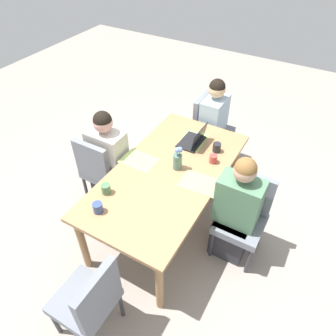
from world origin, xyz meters
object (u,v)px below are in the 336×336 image
(laptop_head_left_left_mid, at_px, (194,140))
(person_far_left_near, at_px, (236,214))
(person_head_left_left_mid, at_px, (213,128))
(chair_near_left_far, at_px, (101,168))
(person_near_left_far, at_px, (109,164))
(chair_far_left_near, at_px, (244,213))
(chair_head_right_right_near, at_px, (90,300))
(chair_head_left_left_mid, at_px, (209,126))
(flower_vase, at_px, (178,159))
(coffee_mug_near_left, at_px, (98,208))
(dining_table, at_px, (168,178))
(coffee_mug_centre_left, at_px, (106,189))
(coffee_mug_near_right, at_px, (213,159))
(coffee_mug_centre_right, at_px, (217,147))

(laptop_head_left_left_mid, bearing_deg, person_far_left_near, 54.10)
(person_far_left_near, xyz_separation_m, laptop_head_left_left_mid, (-0.51, -0.71, 0.27))
(person_head_left_left_mid, relative_size, chair_near_left_far, 1.33)
(chair_near_left_far, xyz_separation_m, person_near_left_far, (-0.07, 0.06, 0.03))
(chair_far_left_near, height_order, chair_head_right_right_near, same)
(chair_head_left_left_mid, bearing_deg, chair_near_left_far, -27.37)
(chair_head_left_left_mid, xyz_separation_m, laptop_head_left_left_mid, (0.74, 0.12, 0.29))
(person_far_left_near, bearing_deg, flower_vase, -96.46)
(laptop_head_left_left_mid, bearing_deg, chair_far_left_near, 60.31)
(person_head_left_left_mid, relative_size, coffee_mug_near_left, 12.63)
(dining_table, bearing_deg, coffee_mug_centre_left, -33.78)
(person_near_left_far, bearing_deg, chair_far_left_near, 93.70)
(person_far_left_near, distance_m, coffee_mug_centre_left, 1.23)
(dining_table, relative_size, coffee_mug_near_right, 22.23)
(person_head_left_left_mid, relative_size, coffee_mug_centre_right, 12.23)
(chair_far_left_near, relative_size, chair_head_left_left_mid, 1.00)
(chair_near_left_far, xyz_separation_m, laptop_head_left_left_mid, (-0.61, 0.82, 0.29))
(coffee_mug_near_right, bearing_deg, chair_near_left_far, -69.10)
(person_head_left_left_mid, xyz_separation_m, coffee_mug_near_left, (1.94, -0.23, 0.27))
(coffee_mug_centre_left, bearing_deg, chair_near_left_far, -133.63)
(chair_head_right_right_near, distance_m, flower_vase, 1.44)
(coffee_mug_centre_right, bearing_deg, coffee_mug_near_right, 12.60)
(person_far_left_near, height_order, coffee_mug_centre_right, person_far_left_near)
(chair_far_left_near, xyz_separation_m, flower_vase, (-0.00, -0.73, 0.37))
(chair_far_left_near, relative_size, flower_vase, 3.45)
(chair_near_left_far, height_order, chair_head_right_right_near, same)
(laptop_head_left_left_mid, bearing_deg, coffee_mug_near_left, -12.54)
(chair_head_right_right_near, distance_m, coffee_mug_centre_right, 1.87)
(chair_far_left_near, xyz_separation_m, coffee_mug_centre_right, (-0.44, -0.50, 0.30))
(dining_table, height_order, chair_far_left_near, chair_far_left_near)
(chair_head_right_right_near, bearing_deg, flower_vase, -179.57)
(person_near_left_far, height_order, laptop_head_left_left_mid, person_near_left_far)
(person_near_left_far, bearing_deg, person_head_left_left_mid, 149.57)
(chair_head_right_right_near, bearing_deg, coffee_mug_near_left, -149.80)
(chair_near_left_far, distance_m, flower_vase, 0.95)
(chair_head_right_right_near, height_order, coffee_mug_near_left, chair_head_right_right_near)
(chair_head_left_left_mid, distance_m, laptop_head_left_left_mid, 0.80)
(dining_table, relative_size, coffee_mug_near_left, 20.11)
(laptop_head_left_left_mid, xyz_separation_m, coffee_mug_centre_right, (0.00, 0.27, 0.00))
(laptop_head_left_left_mid, relative_size, coffee_mug_centre_right, 3.27)
(dining_table, height_order, chair_near_left_far, chair_near_left_far)
(person_near_left_far, distance_m, chair_head_right_right_near, 1.53)
(person_near_left_far, xyz_separation_m, coffee_mug_centre_right, (-0.54, 1.03, 0.27))
(laptop_head_left_left_mid, distance_m, coffee_mug_centre_left, 1.11)
(flower_vase, height_order, coffee_mug_near_left, flower_vase)
(flower_vase, distance_m, coffee_mug_centre_left, 0.74)
(coffee_mug_centre_right, bearing_deg, coffee_mug_centre_left, -30.84)
(chair_head_left_left_mid, bearing_deg, person_head_left_left_mid, 51.24)
(coffee_mug_near_left, distance_m, coffee_mug_centre_right, 1.38)
(person_head_left_left_mid, height_order, coffee_mug_centre_right, person_head_left_left_mid)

